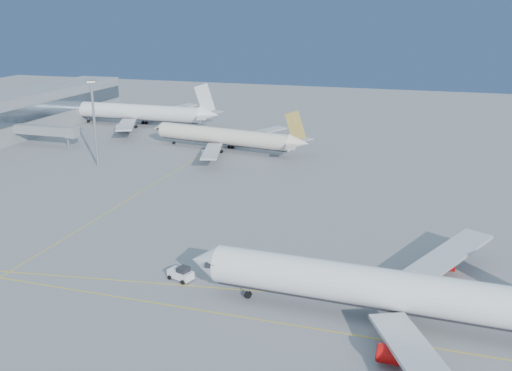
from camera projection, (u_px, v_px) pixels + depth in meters
The scene contains 9 objects.
ground at pixel (249, 274), 98.18m from camera, with size 500.00×500.00×0.00m, color slate.
terminal at pixel (19, 114), 206.10m from camera, with size 18.40×110.00×15.00m.
jet_bridge at pixel (49, 131), 188.74m from camera, with size 23.60×3.60×6.90m.
taxiway_lines at pixel (185, 249), 108.14m from camera, with size 118.86×140.00×0.02m.
airliner_virgin at pixel (410, 293), 80.82m from camera, with size 67.78×60.92×16.73m.
airliner_etihad at pixel (226, 137), 182.76m from camera, with size 57.04×52.15×14.92m.
airliner_third at pixel (140, 112), 221.21m from camera, with size 65.85×60.93×17.72m.
pushback_tug at pixel (181, 273), 95.80m from camera, with size 4.76×3.70×2.42m.
light_mast at pixel (94, 116), 161.53m from camera, with size 2.16×2.16×25.00m.
Camera 1 is at (27.69, -84.90, 43.58)m, focal length 40.00 mm.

